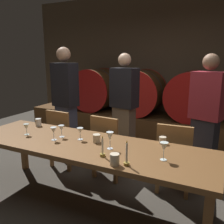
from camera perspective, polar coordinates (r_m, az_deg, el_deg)
The scene contains 25 objects.
ground_plane at distance 2.93m, azimuth -0.14°, elevation -20.71°, with size 8.67×8.67×0.00m, color #3F3A33.
back_wall at distance 5.25m, azimuth 14.38°, elevation 10.85°, with size 6.67×0.24×2.92m, color brown.
barrel_shelf at distance 4.91m, azimuth 12.26°, elevation -3.70°, with size 6.00×0.90×0.47m, color brown.
wine_barrel_far_left at distance 5.32m, azimuth -3.73°, elevation 5.42°, with size 0.92×0.79×0.92m.
wine_barrel_center_left at distance 4.90m, azimuth 6.82°, elevation 4.69°, with size 0.92×0.79×0.92m.
wine_barrel_center_right at distance 4.68m, azimuth 18.64°, elevation 3.69°, with size 0.92×0.79×0.92m.
dining_table at distance 2.61m, azimuth -6.56°, elevation -8.76°, with size 2.73×0.82×0.72m.
chair_left at distance 3.61m, azimuth -11.59°, elevation -5.57°, with size 0.43×0.43×0.88m.
chair_center at distance 3.22m, azimuth -0.90°, elevation -7.64°, with size 0.43×0.43×0.88m.
chair_right at distance 2.97m, azimuth 14.77°, elevation -9.88°, with size 0.42×0.42×0.88m.
guest_left at distance 3.89m, azimuth -11.06°, elevation 2.33°, with size 0.41×0.28×1.78m.
guest_center at distance 3.59m, azimuth 2.92°, elevation 0.70°, with size 0.42×0.30×1.68m.
guest_right at distance 3.22m, azimuth 21.56°, elevation -1.78°, with size 0.44×0.35×1.67m.
candle_left at distance 2.23m, azimuth -2.29°, elevation -9.24°, with size 0.05×0.05×0.20m.
candle_right at distance 2.06m, azimuth 3.53°, elevation -10.98°, with size 0.05×0.05×0.23m.
wine_glass_far_left at distance 2.99m, azimuth -19.87°, elevation -3.41°, with size 0.07×0.07×0.13m.
wine_glass_left at distance 2.70m, azimuth -13.84°, elevation -4.40°, with size 0.07×0.07×0.15m.
wine_glass_center_left at distance 2.79m, azimuth -12.05°, elevation -3.95°, with size 0.07×0.07×0.14m.
wine_glass_center_right at distance 2.67m, azimuth -7.66°, elevation -4.57°, with size 0.07×0.07×0.14m.
wine_glass_right at distance 2.37m, azimuth -0.50°, elevation -5.95°, with size 0.07×0.07×0.18m.
wine_glass_far_right at distance 2.18m, azimuth 12.37°, elevation -8.23°, with size 0.07×0.07×0.17m.
cup_far_left at distance 3.33m, azimuth -17.27°, elevation -2.37°, with size 0.08×0.08×0.10m, color white.
cup_center_left at distance 2.59m, azimuth -3.72°, elevation -6.32°, with size 0.08×0.08×0.09m, color beige.
cup_center_right at distance 2.06m, azimuth 0.64°, elevation -11.30°, with size 0.08×0.08×0.10m, color beige.
cup_far_right at distance 2.60m, azimuth 12.05°, elevation -6.65°, with size 0.07×0.07×0.08m, color beige.
Camera 1 is at (1.07, -2.18, 1.63)m, focal length 38.11 mm.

